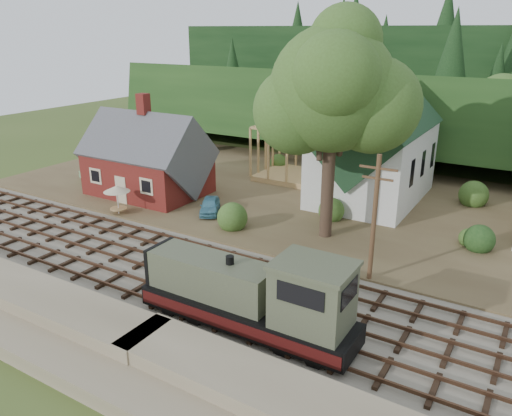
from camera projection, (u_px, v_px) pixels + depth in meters
The scene contains 16 objects.
ground at pixel (226, 289), 29.59m from camera, with size 140.00×140.00×0.00m, color #384C1E.
embankment at pixel (120, 368), 22.74m from camera, with size 64.00×5.00×1.60m, color #7F7259.
railroad_bed at pixel (226, 288), 29.56m from camera, with size 64.00×11.00×0.16m, color #726B5B.
village_flat at pixel (341, 202), 44.04m from camera, with size 64.00×26.00×0.30m, color brown.
hillside at pixel (412, 150), 63.42m from camera, with size 70.00×28.00×8.00m, color #1E3F19.
ridge at pixel (440, 130), 76.31m from camera, with size 80.00×20.00×12.00m, color black.
depot at pixel (148, 162), 45.14m from camera, with size 10.80×7.41×9.00m.
church at pixel (373, 145), 42.72m from camera, with size 8.40×15.17×13.00m.
timber_frame at pixel (301, 151), 49.12m from camera, with size 8.20×6.20×6.99m.
lattice_tower at pixel (329, 75), 51.67m from camera, with size 3.20×3.20×12.12m.
big_tree at pixel (335, 98), 33.20m from camera, with size 10.90×8.40×14.70m.
telegraph_pole_near at pixel (374, 217), 28.94m from camera, with size 2.20×0.28×8.00m.
locomotive at pixel (254, 298), 24.64m from camera, with size 11.37×2.84×4.57m.
car_blue at pixel (210, 206), 40.81m from camera, with size 1.48×3.69×1.26m, color #5196AF.
car_green at pixel (96, 175), 49.11m from camera, with size 1.38×3.96×1.30m, color #78A975.
patio_set at pixel (117, 190), 40.21m from camera, with size 2.13×2.13×2.37m.
Camera 1 is at (15.09, -21.51, 14.56)m, focal length 35.00 mm.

